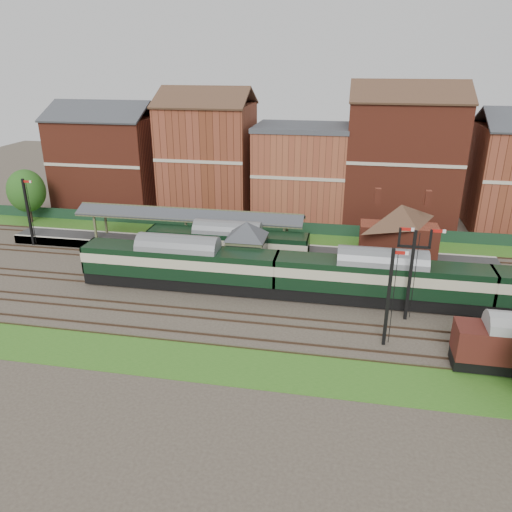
% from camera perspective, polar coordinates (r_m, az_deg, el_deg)
% --- Properties ---
extents(ground, '(160.00, 160.00, 0.00)m').
position_cam_1_polar(ground, '(47.18, 1.74, -4.43)').
color(ground, '#473D33').
rests_on(ground, ground).
extents(grass_back, '(90.00, 4.50, 0.06)m').
position_cam_1_polar(grass_back, '(61.81, 4.10, 2.05)').
color(grass_back, '#2D6619').
rests_on(grass_back, ground).
extents(grass_front, '(90.00, 5.00, 0.06)m').
position_cam_1_polar(grass_front, '(36.94, -1.29, -12.48)').
color(grass_front, '#2D6619').
rests_on(grass_front, ground).
extents(fence, '(90.00, 0.12, 1.50)m').
position_cam_1_polar(fence, '(63.45, 4.33, 3.26)').
color(fence, '#193823').
rests_on(fence, ground).
extents(platform, '(55.00, 3.40, 1.00)m').
position_cam_1_polar(platform, '(56.63, -1.68, 0.73)').
color(platform, '#2D2D2D').
rests_on(platform, ground).
extents(signal_box, '(5.40, 5.40, 6.00)m').
position_cam_1_polar(signal_box, '(49.34, -1.06, 0.83)').
color(signal_box, '#57694B').
rests_on(signal_box, ground).
extents(brick_hut, '(3.20, 2.64, 2.94)m').
position_cam_1_polar(brick_hut, '(49.20, 8.12, -1.97)').
color(brick_hut, brown).
rests_on(brick_hut, ground).
extents(station_building, '(8.10, 8.10, 5.90)m').
position_cam_1_polar(station_building, '(54.56, 16.02, 2.89)').
color(station_building, maroon).
rests_on(station_building, platform).
extents(canopy, '(26.00, 3.89, 4.08)m').
position_cam_1_polar(canopy, '(56.84, -7.67, 4.97)').
color(canopy, '#4F5334').
rests_on(canopy, platform).
extents(semaphore_bracket, '(3.60, 0.25, 8.18)m').
position_cam_1_polar(semaphore_bracket, '(42.90, 17.35, -1.45)').
color(semaphore_bracket, black).
rests_on(semaphore_bracket, ground).
extents(semaphore_platform_end, '(1.23, 0.25, 8.00)m').
position_cam_1_polar(semaphore_platform_end, '(63.97, -24.59, 4.67)').
color(semaphore_platform_end, black).
rests_on(semaphore_platform_end, ground).
extents(semaphore_siding, '(1.23, 0.25, 8.00)m').
position_cam_1_polar(semaphore_siding, '(38.78, 14.94, -4.48)').
color(semaphore_siding, black).
rests_on(semaphore_siding, ground).
extents(town_backdrop, '(69.00, 10.00, 16.00)m').
position_cam_1_polar(town_backdrop, '(68.58, 5.03, 10.06)').
color(town_backdrop, maroon).
rests_on(town_backdrop, ground).
extents(dmu_train, '(56.29, 2.96, 4.32)m').
position_cam_1_polar(dmu_train, '(45.79, 14.02, -2.48)').
color(dmu_train, black).
rests_on(dmu_train, ground).
extents(platform_railcar, '(17.19, 2.71, 3.96)m').
position_cam_1_polar(platform_railcar, '(53.19, -3.24, 1.38)').
color(platform_railcar, black).
rests_on(platform_railcar, ground).
extents(goods_van_a, '(5.82, 2.52, 3.53)m').
position_cam_1_polar(goods_van_a, '(39.43, 25.87, -9.14)').
color(goods_van_a, black).
rests_on(goods_van_a, ground).
extents(tree_back, '(4.92, 4.92, 7.19)m').
position_cam_1_polar(tree_back, '(73.28, -24.77, 6.78)').
color(tree_back, '#382619').
rests_on(tree_back, ground).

